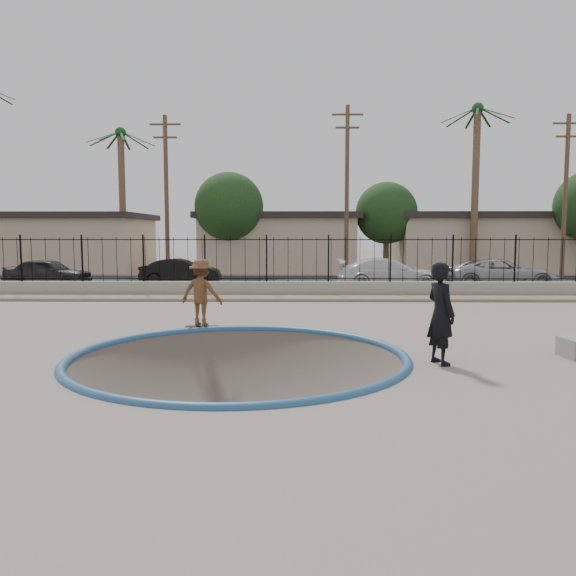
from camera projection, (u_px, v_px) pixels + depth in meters
The scene contains 24 objects.
ground at pixel (269, 317), 24.61m from camera, with size 120.00×120.00×2.20m, color slate.
bowl_pit at pixel (239, 357), 11.56m from camera, with size 6.84×6.84×1.80m, color #52483E, non-canonical shape.
coping_ring at pixel (239, 357), 11.56m from camera, with size 7.04×7.04×0.20m, color #26527D.
rock_strip at pixel (265, 298), 21.71m from camera, with size 42.00×1.60×0.11m, color #8D7D5C.
retaining_wall at pixel (267, 289), 22.78m from camera, with size 42.00×0.45×0.60m, color gray.
fence at pixel (267, 259), 22.66m from camera, with size 40.00×0.04×1.80m.
street at pixel (273, 282), 29.47m from camera, with size 90.00×8.00×0.04m, color black.
house_west at pixel (63, 242), 38.94m from camera, with size 11.60×8.60×3.90m.
house_center at pixel (279, 242), 38.74m from camera, with size 10.60×8.60×3.90m.
house_east at pixel (482, 242), 38.55m from camera, with size 12.60×8.60×3.90m.
palm_mid at pixel (122, 169), 35.93m from camera, with size 2.30×2.30×9.30m.
palm_right at pixel (476, 153), 33.58m from camera, with size 2.30×2.30×10.30m.
utility_pole_left at pixel (166, 194), 31.09m from camera, with size 1.70×0.24×9.00m.
utility_pole_mid at pixel (347, 190), 30.93m from camera, with size 1.70×0.24×9.50m.
utility_pole_right at pixel (565, 194), 30.79m from camera, with size 1.70×0.24×9.00m.
street_tree_left at pixel (229, 207), 35.08m from camera, with size 4.32×4.32×6.36m.
street_tree_mid at pixel (386, 213), 35.98m from camera, with size 3.96×3.96×5.83m.
skater at pixel (201, 296), 14.94m from camera, with size 1.15×0.66×1.78m, color brown.
skateboard at pixel (202, 327), 15.02m from camera, with size 0.87×0.23×0.07m.
videographer at pixel (441, 313), 10.90m from camera, with size 0.73×0.48×1.99m, color black.
car_a at pixel (48, 273), 26.35m from camera, with size 1.59×3.94×1.34m, color black.
car_b at pixel (181, 272), 27.48m from camera, with size 1.35×3.88×1.28m, color black.
car_c at pixel (389, 273), 25.75m from camera, with size 1.92×4.73×1.37m, color white.
car_d at pixel (502, 274), 25.68m from camera, with size 2.24×4.86×1.35m, color #9D9EA6.
Camera 1 is at (1.17, -12.35, 2.55)m, focal length 35.00 mm.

